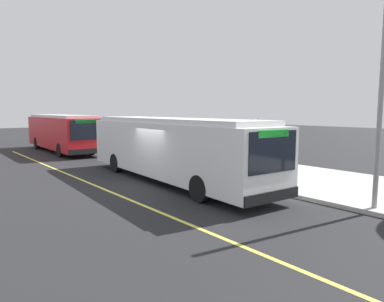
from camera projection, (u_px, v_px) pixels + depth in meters
The scene contains 10 objects.
ground_plane at pixel (156, 185), 15.50m from camera, with size 120.00×120.00×0.00m, color #232326.
sidewalk_curb at pixel (247, 169), 19.21m from camera, with size 44.00×6.40×0.15m, color #B7B2A8.
lane_stripe_center at pixel (110, 192), 14.14m from camera, with size 36.00×0.14×0.01m, color #E0D64C.
transit_bus_main at pixel (171, 147), 16.12m from camera, with size 12.61×3.28×2.95m.
transit_bus_second at pixel (62, 132), 27.86m from camera, with size 11.05×2.83×2.95m.
bus_shelter at pixel (244, 136), 18.63m from camera, with size 2.90×1.60×2.48m.
waiting_bench at pixel (252, 161), 18.47m from camera, with size 1.60×0.48×0.95m.
route_sign_post at pixel (258, 141), 15.13m from camera, with size 0.44×0.08×2.80m.
pedestrian_commuter at pixel (210, 149), 19.73m from camera, with size 0.24×0.40×1.69m.
utility_pole at pixel (380, 109), 10.91m from camera, with size 0.16×0.16×6.40m, color gray.
Camera 1 is at (12.91, -8.22, 3.29)m, focal length 32.44 mm.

